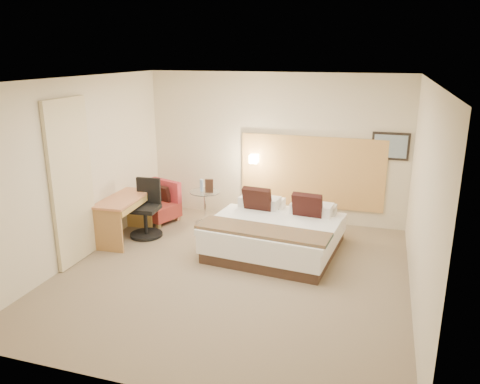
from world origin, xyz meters
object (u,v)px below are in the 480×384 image
(lounge_chair, at_px, (159,205))
(desk_chair, at_px, (146,213))
(bed, at_px, (276,232))
(desk, at_px, (125,206))
(side_table, at_px, (205,206))

(lounge_chair, bearing_deg, desk_chair, -79.61)
(bed, height_order, desk, bed)
(lounge_chair, distance_m, desk_chair, 0.76)
(desk, xyz_separation_m, desk_chair, (0.25, 0.26, -0.17))
(bed, xyz_separation_m, lounge_chair, (-2.40, 0.72, -0.01))
(lounge_chair, xyz_separation_m, desk_chair, (0.14, -0.74, 0.11))
(desk, bearing_deg, side_table, 47.23)
(bed, distance_m, desk_chair, 2.26)
(desk_chair, bearing_deg, lounge_chair, 100.39)
(side_table, height_order, desk, desk)
(lounge_chair, distance_m, side_table, 0.89)
(lounge_chair, distance_m, desk, 1.04)
(bed, distance_m, side_table, 1.71)
(bed, relative_size, desk, 1.73)
(side_table, bearing_deg, desk, -132.77)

